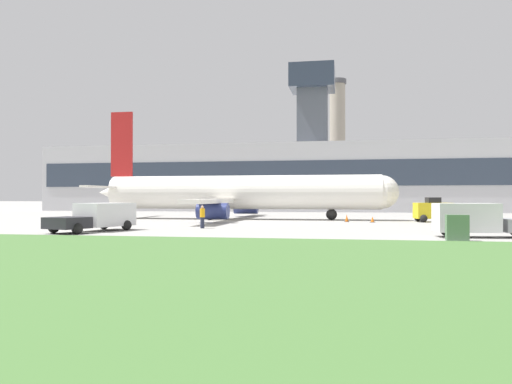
{
  "coord_description": "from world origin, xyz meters",
  "views": [
    {
      "loc": [
        7.6,
        -44.79,
        2.3
      ],
      "look_at": [
        -1.57,
        5.54,
        2.81
      ],
      "focal_mm": 35.0,
      "sensor_mm": 36.0,
      "label": 1
    }
  ],
  "objects_px": {
    "pushback_tug": "(433,211)",
    "baggage_truck": "(478,220)",
    "fuel_truck": "(97,217)",
    "ground_crew_person": "(202,217)",
    "airplane": "(238,193)"
  },
  "relations": [
    {
      "from": "airplane",
      "to": "baggage_truck",
      "type": "relative_size",
      "value": 5.54
    },
    {
      "from": "baggage_truck",
      "to": "ground_crew_person",
      "type": "xyz_separation_m",
      "value": [
        -17.78,
        5.15,
        -0.11
      ]
    },
    {
      "from": "fuel_truck",
      "to": "ground_crew_person",
      "type": "bearing_deg",
      "value": 35.17
    },
    {
      "from": "airplane",
      "to": "fuel_truck",
      "type": "xyz_separation_m",
      "value": [
        -5.43,
        -19.3,
        -1.78
      ]
    },
    {
      "from": "fuel_truck",
      "to": "ground_crew_person",
      "type": "distance_m",
      "value": 7.41
    },
    {
      "from": "airplane",
      "to": "fuel_truck",
      "type": "distance_m",
      "value": 20.13
    },
    {
      "from": "fuel_truck",
      "to": "ground_crew_person",
      "type": "xyz_separation_m",
      "value": [
        6.06,
        4.27,
        -0.1
      ]
    },
    {
      "from": "baggage_truck",
      "to": "ground_crew_person",
      "type": "distance_m",
      "value": 18.52
    },
    {
      "from": "baggage_truck",
      "to": "fuel_truck",
      "type": "bearing_deg",
      "value": 177.89
    },
    {
      "from": "pushback_tug",
      "to": "baggage_truck",
      "type": "relative_size",
      "value": 0.61
    },
    {
      "from": "pushback_tug",
      "to": "baggage_truck",
      "type": "xyz_separation_m",
      "value": [
        -0.49,
        -18.01,
        -0.05
      ]
    },
    {
      "from": "pushback_tug",
      "to": "baggage_truck",
      "type": "bearing_deg",
      "value": -91.55
    },
    {
      "from": "airplane",
      "to": "ground_crew_person",
      "type": "distance_m",
      "value": 15.17
    },
    {
      "from": "pushback_tug",
      "to": "ground_crew_person",
      "type": "xyz_separation_m",
      "value": [
        -18.27,
        -12.86,
        -0.16
      ]
    },
    {
      "from": "airplane",
      "to": "pushback_tug",
      "type": "bearing_deg",
      "value": -6.57
    }
  ]
}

